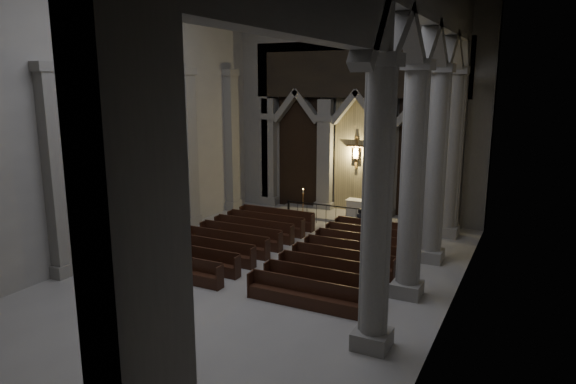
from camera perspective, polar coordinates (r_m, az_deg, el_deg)
The scene contains 11 objects.
room at distance 17.96m, azimuth -4.72°, elevation 13.01°, with size 24.00×24.10×12.00m.
sanctuary_wall at distance 28.47m, azimuth 7.65°, elevation 10.58°, with size 14.00×0.77×12.00m.
right_arcade at distance 17.12m, azimuth 14.15°, elevation 13.50°, with size 1.00×24.00×12.00m.
left_pilasters at distance 25.00m, azimuth -13.70°, elevation 3.93°, with size 0.60×13.00×8.03m.
sanctuary_step at distance 28.50m, azimuth 6.67°, elevation -2.71°, with size 8.50×2.60×0.15m, color gray.
altar at distance 28.07m, azimuth 8.33°, elevation -1.84°, with size 1.82×0.73×0.93m.
altar_rail at distance 26.67m, azimuth 5.35°, elevation -2.26°, with size 5.58×0.09×1.10m.
candle_stand_left at distance 28.50m, azimuth 1.67°, elevation -1.88°, with size 0.27×0.27×1.60m.
candle_stand_right at distance 26.31m, azimuth 12.50°, elevation -3.36°, with size 0.27×0.27×1.59m.
pews at distance 21.88m, azimuth -0.05°, elevation -6.57°, with size 9.57×8.64×0.93m.
worshipper at distance 25.26m, azimuth 8.00°, elevation -3.32°, with size 0.47×0.31×1.30m, color black.
Camera 1 is at (9.31, -15.36, 7.28)m, focal length 32.00 mm.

